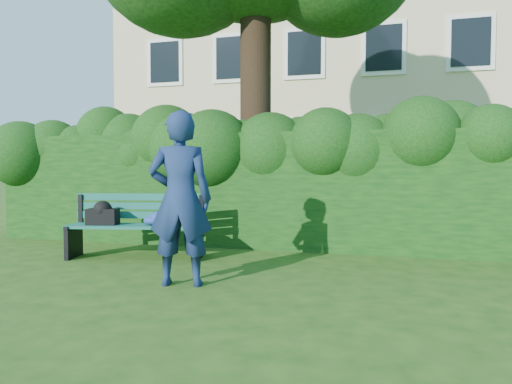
% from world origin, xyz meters
% --- Properties ---
extents(ground, '(80.00, 80.00, 0.00)m').
position_xyz_m(ground, '(0.00, 0.00, 0.00)').
color(ground, '#204914').
rests_on(ground, ground).
extents(apartment_building, '(16.00, 8.08, 12.00)m').
position_xyz_m(apartment_building, '(-0.00, 13.99, 6.00)').
color(apartment_building, beige).
rests_on(apartment_building, ground).
extents(hedge, '(10.00, 1.00, 1.80)m').
position_xyz_m(hedge, '(0.00, 2.20, 0.90)').
color(hedge, black).
rests_on(hedge, ground).
extents(park_bench, '(1.94, 0.96, 0.89)m').
position_xyz_m(park_bench, '(-1.73, 0.63, 0.50)').
color(park_bench, '#0F4B44').
rests_on(park_bench, ground).
extents(man_reading, '(0.77, 0.61, 1.87)m').
position_xyz_m(man_reading, '(-0.47, -0.68, 0.93)').
color(man_reading, navy).
rests_on(man_reading, ground).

